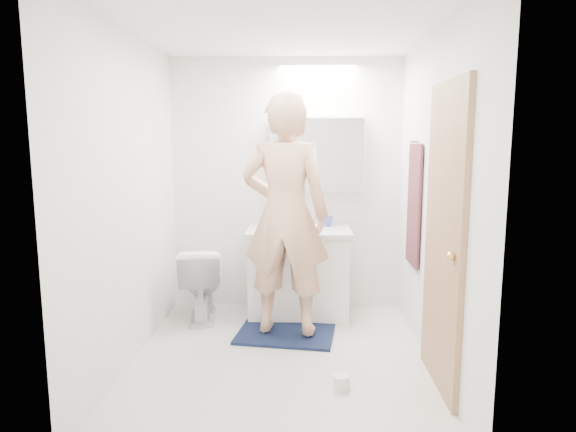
{
  "coord_description": "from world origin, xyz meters",
  "views": [
    {
      "loc": [
        0.17,
        -3.53,
        1.62
      ],
      "look_at": [
        0.05,
        0.25,
        1.05
      ],
      "focal_mm": 30.97,
      "sensor_mm": 36.0,
      "label": 1
    }
  ],
  "objects_px": {
    "medicine_cabinet": "(318,154)",
    "person": "(285,215)",
    "toilet": "(201,282)",
    "soap_bottle_a": "(271,213)",
    "soap_bottle_b": "(286,217)",
    "toothbrush_cup": "(328,221)",
    "toilet_paper_roll": "(341,382)",
    "vanity_cabinet": "(299,274)"
  },
  "relations": [
    {
      "from": "medicine_cabinet",
      "to": "person",
      "type": "height_order",
      "value": "person"
    },
    {
      "from": "toilet",
      "to": "person",
      "type": "bearing_deg",
      "value": 145.03
    },
    {
      "from": "soap_bottle_a",
      "to": "soap_bottle_b",
      "type": "relative_size",
      "value": 1.39
    },
    {
      "from": "soap_bottle_b",
      "to": "toothbrush_cup",
      "type": "distance_m",
      "value": 0.4
    },
    {
      "from": "toilet",
      "to": "medicine_cabinet",
      "type": "bearing_deg",
      "value": -170.99
    },
    {
      "from": "toilet",
      "to": "toilet_paper_roll",
      "type": "distance_m",
      "value": 1.79
    },
    {
      "from": "soap_bottle_b",
      "to": "medicine_cabinet",
      "type": "bearing_deg",
      "value": 5.83
    },
    {
      "from": "medicine_cabinet",
      "to": "toothbrush_cup",
      "type": "bearing_deg",
      "value": -26.2
    },
    {
      "from": "vanity_cabinet",
      "to": "toothbrush_cup",
      "type": "relative_size",
      "value": 8.99
    },
    {
      "from": "person",
      "to": "toothbrush_cup",
      "type": "height_order",
      "value": "person"
    },
    {
      "from": "person",
      "to": "toilet_paper_roll",
      "type": "xyz_separation_m",
      "value": [
        0.4,
        -0.91,
        -0.98
      ]
    },
    {
      "from": "person",
      "to": "toothbrush_cup",
      "type": "relative_size",
      "value": 19.56
    },
    {
      "from": "toilet",
      "to": "soap_bottle_a",
      "type": "relative_size",
      "value": 2.75
    },
    {
      "from": "vanity_cabinet",
      "to": "toothbrush_cup",
      "type": "bearing_deg",
      "value": 30.34
    },
    {
      "from": "vanity_cabinet",
      "to": "toilet_paper_roll",
      "type": "bearing_deg",
      "value": -78.27
    },
    {
      "from": "person",
      "to": "toilet_paper_roll",
      "type": "bearing_deg",
      "value": 121.69
    },
    {
      "from": "medicine_cabinet",
      "to": "person",
      "type": "bearing_deg",
      "value": -110.94
    },
    {
      "from": "toothbrush_cup",
      "to": "toilet",
      "type": "bearing_deg",
      "value": -166.75
    },
    {
      "from": "vanity_cabinet",
      "to": "toilet",
      "type": "relative_size",
      "value": 1.33
    },
    {
      "from": "vanity_cabinet",
      "to": "toothbrush_cup",
      "type": "xyz_separation_m",
      "value": [
        0.27,
        0.16,
        0.48
      ]
    },
    {
      "from": "vanity_cabinet",
      "to": "toothbrush_cup",
      "type": "distance_m",
      "value": 0.57
    },
    {
      "from": "soap_bottle_a",
      "to": "toothbrush_cup",
      "type": "relative_size",
      "value": 2.46
    },
    {
      "from": "soap_bottle_a",
      "to": "toilet_paper_roll",
      "type": "distance_m",
      "value": 1.9
    },
    {
      "from": "toilet",
      "to": "soap_bottle_b",
      "type": "distance_m",
      "value": 1.0
    },
    {
      "from": "person",
      "to": "soap_bottle_a",
      "type": "bearing_deg",
      "value": -68.32
    },
    {
      "from": "soap_bottle_b",
      "to": "toilet_paper_roll",
      "type": "height_order",
      "value": "soap_bottle_b"
    },
    {
      "from": "medicine_cabinet",
      "to": "toilet_paper_roll",
      "type": "distance_m",
      "value": 2.19
    },
    {
      "from": "soap_bottle_b",
      "to": "toilet_paper_roll",
      "type": "relative_size",
      "value": 1.6
    },
    {
      "from": "vanity_cabinet",
      "to": "soap_bottle_b",
      "type": "xyz_separation_m",
      "value": [
        -0.12,
        0.18,
        0.52
      ]
    },
    {
      "from": "medicine_cabinet",
      "to": "soap_bottle_b",
      "type": "height_order",
      "value": "medicine_cabinet"
    },
    {
      "from": "person",
      "to": "toilet_paper_roll",
      "type": "distance_m",
      "value": 1.39
    },
    {
      "from": "soap_bottle_b",
      "to": "person",
      "type": "bearing_deg",
      "value": -88.72
    },
    {
      "from": "vanity_cabinet",
      "to": "soap_bottle_b",
      "type": "bearing_deg",
      "value": 124.09
    },
    {
      "from": "medicine_cabinet",
      "to": "person",
      "type": "distance_m",
      "value": 0.91
    },
    {
      "from": "medicine_cabinet",
      "to": "toilet",
      "type": "xyz_separation_m",
      "value": [
        -1.07,
        -0.33,
        -1.16
      ]
    },
    {
      "from": "medicine_cabinet",
      "to": "soap_bottle_a",
      "type": "relative_size",
      "value": 3.58
    },
    {
      "from": "vanity_cabinet",
      "to": "medicine_cabinet",
      "type": "bearing_deg",
      "value": 50.72
    },
    {
      "from": "soap_bottle_b",
      "to": "toothbrush_cup",
      "type": "xyz_separation_m",
      "value": [
        0.4,
        -0.02,
        -0.04
      ]
    },
    {
      "from": "medicine_cabinet",
      "to": "toilet_paper_roll",
      "type": "bearing_deg",
      "value": -85.67
    },
    {
      "from": "soap_bottle_b",
      "to": "soap_bottle_a",
      "type": "bearing_deg",
      "value": -168.66
    },
    {
      "from": "person",
      "to": "soap_bottle_a",
      "type": "height_order",
      "value": "person"
    },
    {
      "from": "medicine_cabinet",
      "to": "person",
      "type": "relative_size",
      "value": 0.45
    }
  ]
}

